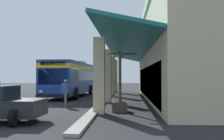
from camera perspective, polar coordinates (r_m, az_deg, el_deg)
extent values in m
plane|color=#262628|center=(22.38, 11.82, -6.06)|extent=(120.00, 120.00, 0.00)
cube|color=#9E998E|center=(22.81, -1.15, -5.85)|extent=(28.91, 0.50, 0.12)
cube|color=#C6B793|center=(31.75, 0.60, -1.31)|extent=(0.55, 0.55, 3.77)
cube|color=#C6B793|center=(25.73, 0.03, -1.28)|extent=(0.55, 0.55, 3.77)
cube|color=#C6B793|center=(19.72, -0.90, -1.24)|extent=(0.55, 0.55, 3.77)
cube|color=#C6B793|center=(13.72, -2.65, -1.16)|extent=(0.55, 0.55, 3.77)
cube|color=#146B66|center=(22.80, 2.96, 4.36)|extent=(24.09, 3.16, 0.82)
cube|color=#19232D|center=(22.74, 7.11, -2.47)|extent=(20.23, 0.08, 2.40)
cube|color=#193D9E|center=(25.95, -8.40, -1.62)|extent=(11.10, 3.01, 2.75)
cube|color=yellow|center=(25.97, -8.40, 0.42)|extent=(11.12, 3.03, 0.36)
cube|color=#19232D|center=(26.24, -8.25, -1.13)|extent=(9.34, 2.97, 0.90)
cube|color=#19232D|center=(20.68, -12.04, -1.31)|extent=(0.15, 2.24, 1.20)
cube|color=black|center=(20.70, -12.04, 1.37)|extent=(0.14, 1.94, 0.28)
cube|color=black|center=(20.61, -12.17, -5.21)|extent=(0.30, 2.45, 0.24)
cube|color=silver|center=(20.41, -9.71, -4.41)|extent=(0.07, 0.24, 0.16)
cube|color=silver|center=(20.95, -14.43, -4.31)|extent=(0.07, 0.24, 0.16)
cube|color=silver|center=(27.45, -7.64, 1.51)|extent=(2.47, 1.88, 0.24)
cylinder|color=black|center=(22.17, -7.47, -4.83)|extent=(1.00, 0.30, 1.00)
cylinder|color=black|center=(22.87, -13.72, -4.70)|extent=(1.00, 0.30, 1.00)
cylinder|color=black|center=(28.74, -4.46, -4.06)|extent=(1.00, 0.30, 1.00)
cylinder|color=black|center=(29.28, -9.39, -3.99)|extent=(1.00, 0.30, 1.00)
cylinder|color=black|center=(12.44, -16.12, -8.30)|extent=(0.64, 0.22, 0.64)
cylinder|color=black|center=(10.78, -19.55, -9.35)|extent=(0.64, 0.22, 0.64)
cylinder|color=black|center=(29.48, -21.78, -4.24)|extent=(0.64, 0.22, 0.64)
cylinder|color=#726651|center=(16.99, -9.54, -6.17)|extent=(0.16, 0.16, 0.82)
cylinder|color=#726651|center=(17.27, -9.52, -6.09)|extent=(0.16, 0.16, 0.82)
cube|color=#334C8C|center=(17.09, -9.52, -3.73)|extent=(0.40, 0.53, 0.62)
sphere|color=#8C664C|center=(17.08, -9.51, -2.32)|extent=(0.22, 0.22, 0.22)
cylinder|color=#334C8C|center=(16.87, -8.84, -3.65)|extent=(0.09, 0.09, 0.55)
cylinder|color=#334C8C|center=(17.30, -10.18, -3.59)|extent=(0.09, 0.09, 0.55)
cube|color=#4C4742|center=(14.58, 1.64, -7.60)|extent=(0.78, 0.78, 0.51)
cylinder|color=#332319|center=(14.55, 1.64, -6.57)|extent=(0.67, 0.67, 0.02)
cylinder|color=brown|center=(14.49, 1.64, -1.94)|extent=(0.16, 0.16, 2.37)
ellipsoid|color=#286B33|center=(14.04, 1.61, 3.74)|extent=(1.02, 0.23, 0.16)
ellipsoid|color=#286B33|center=(14.52, 3.51, 3.30)|extent=(0.24, 0.96, 0.17)
ellipsoid|color=#286B33|center=(15.01, 1.95, 2.90)|extent=(0.99, 0.35, 0.14)
ellipsoid|color=#286B33|center=(14.64, 0.10, 3.34)|extent=(0.37, 0.83, 0.17)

